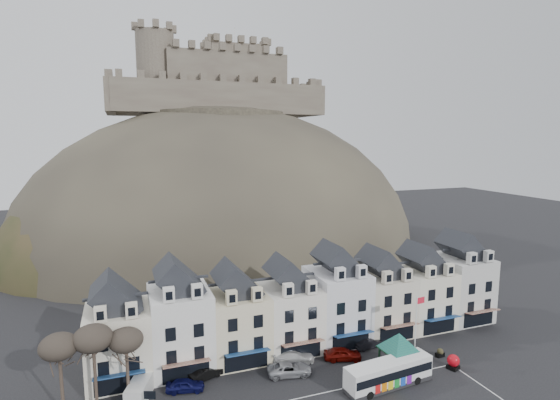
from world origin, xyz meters
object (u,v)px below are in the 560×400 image
(car_maroon, at_px, (343,354))
(bus, at_px, (389,372))
(car_charcoal, at_px, (369,343))
(car_silver, at_px, (290,369))
(car_white, at_px, (293,356))
(red_buoy, at_px, (453,362))
(flagpole, at_px, (416,326))
(white_van, at_px, (139,390))
(car_black, at_px, (206,373))
(bus_shelter, at_px, (399,342))
(car_navy, at_px, (185,385))

(car_maroon, bearing_deg, bus, -145.00)
(car_charcoal, bearing_deg, bus, 156.11)
(car_silver, xyz_separation_m, car_charcoal, (11.81, 2.50, -0.04))
(car_white, bearing_deg, red_buoy, -101.94)
(flagpole, height_order, car_maroon, flagpole)
(white_van, distance_m, car_white, 17.62)
(red_buoy, bearing_deg, car_black, 164.01)
(bus_shelter, bearing_deg, car_black, 159.73)
(red_buoy, bearing_deg, flagpole, 148.29)
(car_charcoal, bearing_deg, car_black, 83.75)
(car_black, bearing_deg, car_charcoal, -110.87)
(bus_shelter, height_order, red_buoy, bus_shelter)
(white_van, height_order, car_navy, white_van)
(white_van, xyz_separation_m, car_maroon, (23.38, -0.07, -0.20))
(red_buoy, relative_size, car_navy, 0.43)
(car_maroon, height_order, car_charcoal, car_maroon)
(car_silver, bearing_deg, flagpole, -91.17)
(car_navy, xyz_separation_m, car_silver, (11.56, -0.84, 0.02))
(bus, bearing_deg, red_buoy, -2.72)
(bus_shelter, relative_size, car_maroon, 1.63)
(bus, relative_size, car_silver, 2.09)
(bus_shelter, xyz_separation_m, flagpole, (2.77, 0.59, 1.24))
(bus, bearing_deg, car_silver, 142.50)
(car_navy, bearing_deg, bus_shelter, -88.51)
(white_van, xyz_separation_m, car_white, (17.56, 1.48, -0.23))
(white_van, xyz_separation_m, car_navy, (4.59, -0.18, -0.28))
(car_navy, bearing_deg, car_white, -70.33)
(white_van, bearing_deg, car_black, 32.11)
(car_black, bearing_deg, car_white, -110.87)
(bus_shelter, height_order, car_charcoal, bus_shelter)
(car_silver, height_order, car_white, car_white)
(car_navy, bearing_deg, car_black, -44.65)
(car_black, height_order, car_maroon, car_maroon)
(flagpole, distance_m, car_charcoal, 7.54)
(bus, height_order, flagpole, flagpole)
(flagpole, relative_size, car_maroon, 1.88)
(bus_shelter, distance_m, car_silver, 12.77)
(car_navy, relative_size, car_charcoal, 1.01)
(flagpole, bearing_deg, car_white, 157.19)
(car_white, bearing_deg, white_van, 107.74)
(bus, height_order, car_black, bus)
(car_black, relative_size, car_silver, 0.80)
(white_van, bearing_deg, car_navy, 18.14)
(car_white, relative_size, car_maroon, 1.13)
(car_white, bearing_deg, bus_shelter, -107.56)
(bus, bearing_deg, car_white, 127.86)
(red_buoy, bearing_deg, car_navy, 168.35)
(red_buoy, distance_m, car_navy, 30.48)
(car_maroon, bearing_deg, car_silver, 116.19)
(car_charcoal, bearing_deg, white_van, 86.79)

